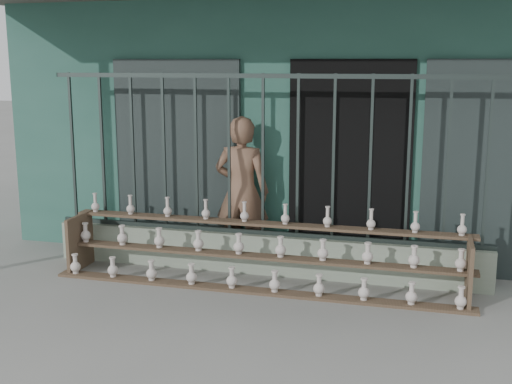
# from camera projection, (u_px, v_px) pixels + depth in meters

# --- Properties ---
(ground) EXTENTS (60.00, 60.00, 0.00)m
(ground) POSITION_uv_depth(u_px,v_px,m) (229.00, 315.00, 6.11)
(ground) COLOR slate
(workshop_building) EXTENTS (7.40, 6.60, 3.21)m
(workshop_building) POSITION_uv_depth(u_px,v_px,m) (310.00, 112.00, 9.80)
(workshop_building) COLOR #285548
(workshop_building) RESTS_ON ground
(parapet_wall) EXTENTS (5.00, 0.20, 0.45)m
(parapet_wall) POSITION_uv_depth(u_px,v_px,m) (263.00, 254.00, 7.30)
(parapet_wall) COLOR gray
(parapet_wall) RESTS_ON ground
(security_fence) EXTENTS (5.00, 0.04, 1.80)m
(security_fence) POSITION_uv_depth(u_px,v_px,m) (263.00, 156.00, 7.08)
(security_fence) COLOR #283330
(security_fence) RESTS_ON parapet_wall
(shelf_rack) EXTENTS (4.50, 0.68, 0.85)m
(shelf_rack) POSITION_uv_depth(u_px,v_px,m) (259.00, 253.00, 6.87)
(shelf_rack) COLOR brown
(shelf_rack) RESTS_ON ground
(elderly_woman) EXTENTS (0.65, 0.43, 1.76)m
(elderly_woman) POSITION_uv_depth(u_px,v_px,m) (242.00, 191.00, 7.49)
(elderly_woman) COLOR brown
(elderly_woman) RESTS_ON ground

